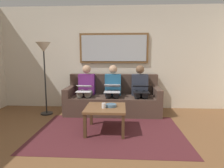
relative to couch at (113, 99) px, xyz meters
The scene contains 15 objects.
ground_plane 2.15m from the couch, 90.00° to the left, with size 6.00×5.20×0.10m, color brown.
wall_rear 1.10m from the couch, 90.00° to the right, with size 6.00×0.12×2.60m, color beige.
area_rug 1.30m from the couch, 90.00° to the left, with size 2.60×1.80×0.01m, color #4C1E23.
couch is the anchor object (origin of this frame).
framed_mirror 1.30m from the couch, 90.00° to the right, with size 1.74×0.05×0.75m.
coffee_table 1.22m from the couch, 86.69° to the left, with size 0.71×0.71×0.45m.
cup 1.31m from the couch, 85.74° to the left, with size 0.07×0.07×0.09m, color silver.
bowl 1.21m from the couch, 91.31° to the left, with size 0.20×0.20×0.05m, color slate.
person_left 0.71m from the couch, behind, with size 0.38×0.58×1.14m.
laptop_black 0.78m from the couch, 154.16° to the left, with size 0.35×0.36×0.15m.
person_middle 0.31m from the couch, 90.00° to the left, with size 0.38×0.58×1.14m.
laptop_silver 0.44m from the couch, 90.00° to the left, with size 0.36×0.39×0.17m.
person_right 0.71m from the couch, ahead, with size 0.38×0.58×1.14m.
laptop_white 0.78m from the couch, 26.10° to the left, with size 0.33×0.33×0.15m.
standing_lamp 1.90m from the couch, ahead, with size 0.32×0.32×1.66m.
Camera 1 is at (-0.23, 2.41, 1.36)m, focal length 30.60 mm.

